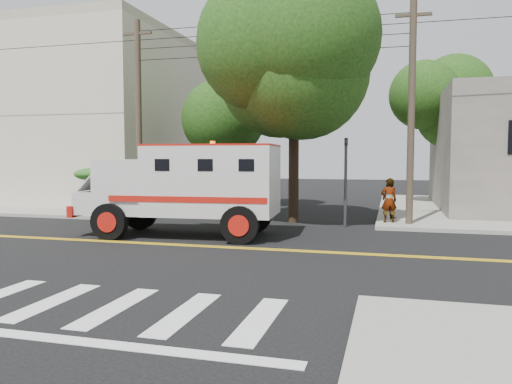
% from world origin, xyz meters
% --- Properties ---
extents(ground, '(100.00, 100.00, 0.00)m').
position_xyz_m(ground, '(0.00, 0.00, 0.00)').
color(ground, black).
rests_on(ground, ground).
extents(sidewalk_nw, '(17.00, 17.00, 0.15)m').
position_xyz_m(sidewalk_nw, '(-13.50, 13.50, 0.07)').
color(sidewalk_nw, gray).
rests_on(sidewalk_nw, ground).
extents(building_left, '(16.00, 14.00, 10.00)m').
position_xyz_m(building_left, '(-15.50, 15.00, 5.15)').
color(building_left, beige).
rests_on(building_left, sidewalk_nw).
extents(utility_pole_left, '(0.28, 0.28, 9.00)m').
position_xyz_m(utility_pole_left, '(-5.60, 6.00, 4.50)').
color(utility_pole_left, '#382D23').
rests_on(utility_pole_left, ground).
extents(utility_pole_right, '(0.28, 0.28, 9.00)m').
position_xyz_m(utility_pole_right, '(6.30, 6.20, 4.50)').
color(utility_pole_right, '#382D23').
rests_on(utility_pole_right, ground).
extents(tree_main, '(6.08, 5.70, 9.85)m').
position_xyz_m(tree_main, '(1.94, 6.21, 7.20)').
color(tree_main, black).
rests_on(tree_main, ground).
extents(tree_left, '(4.48, 4.20, 7.70)m').
position_xyz_m(tree_left, '(-2.68, 11.79, 5.73)').
color(tree_left, black).
rests_on(tree_left, ground).
extents(tree_right, '(4.80, 4.50, 8.20)m').
position_xyz_m(tree_right, '(8.84, 15.77, 6.09)').
color(tree_right, black).
rests_on(tree_right, ground).
extents(traffic_signal, '(0.15, 0.18, 3.60)m').
position_xyz_m(traffic_signal, '(3.80, 5.60, 2.23)').
color(traffic_signal, '#3F3F42').
rests_on(traffic_signal, ground).
extents(accessibility_sign, '(0.45, 0.10, 2.02)m').
position_xyz_m(accessibility_sign, '(-6.20, 6.17, 1.37)').
color(accessibility_sign, '#3F3F42').
rests_on(accessibility_sign, ground).
extents(palm_planter, '(3.52, 2.63, 2.36)m').
position_xyz_m(palm_planter, '(-7.44, 6.62, 1.65)').
color(palm_planter, '#1E3314').
rests_on(palm_planter, sidewalk_nw).
extents(armored_truck, '(7.37, 3.37, 3.27)m').
position_xyz_m(armored_truck, '(-1.44, 1.80, 1.86)').
color(armored_truck, beige).
rests_on(armored_truck, ground).
extents(pedestrian_a, '(0.76, 0.61, 1.82)m').
position_xyz_m(pedestrian_a, '(5.50, 6.39, 1.06)').
color(pedestrian_a, gray).
rests_on(pedestrian_a, sidewalk_ne).
extents(pedestrian_b, '(0.95, 0.93, 1.55)m').
position_xyz_m(pedestrian_b, '(5.50, 7.89, 0.92)').
color(pedestrian_b, gray).
rests_on(pedestrian_b, sidewalk_ne).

